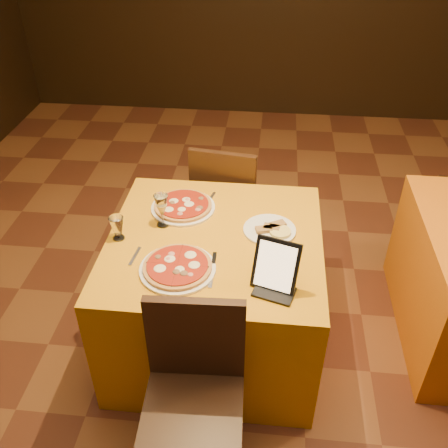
# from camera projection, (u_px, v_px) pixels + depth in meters

# --- Properties ---
(floor) EXTENTS (6.00, 7.00, 0.01)m
(floor) POSITION_uv_depth(u_px,v_px,m) (303.00, 367.00, 2.83)
(floor) COLOR #5E2D19
(floor) RESTS_ON ground
(main_table) EXTENTS (1.10, 1.10, 0.75)m
(main_table) POSITION_uv_depth(u_px,v_px,m) (215.00, 291.00, 2.78)
(main_table) COLOR orange
(main_table) RESTS_ON floor
(chair_main_near) EXTENTS (0.42, 0.42, 0.91)m
(chair_main_near) POSITION_uv_depth(u_px,v_px,m) (193.00, 410.00, 2.09)
(chair_main_near) COLOR black
(chair_main_near) RESTS_ON floor
(chair_main_far) EXTENTS (0.49, 0.49, 0.91)m
(chair_main_far) POSITION_uv_depth(u_px,v_px,m) (230.00, 199.00, 3.39)
(chair_main_far) COLOR #311B10
(chair_main_far) RESTS_ON floor
(pizza_near) EXTENTS (0.36, 0.36, 0.03)m
(pizza_near) POSITION_uv_depth(u_px,v_px,m) (178.00, 268.00, 2.35)
(pizza_near) COLOR white
(pizza_near) RESTS_ON main_table
(pizza_far) EXTENTS (0.36, 0.36, 0.03)m
(pizza_far) POSITION_uv_depth(u_px,v_px,m) (183.00, 206.00, 2.77)
(pizza_far) COLOR white
(pizza_far) RESTS_ON main_table
(cutlet_dish) EXTENTS (0.28, 0.28, 0.03)m
(cutlet_dish) POSITION_uv_depth(u_px,v_px,m) (270.00, 229.00, 2.60)
(cutlet_dish) COLOR white
(cutlet_dish) RESTS_ON main_table
(wine_glass) EXTENTS (0.10, 0.10, 0.19)m
(wine_glass) POSITION_uv_depth(u_px,v_px,m) (162.00, 210.00, 2.60)
(wine_glass) COLOR #FBE88E
(wine_glass) RESTS_ON main_table
(water_glass) EXTENTS (0.09, 0.09, 0.13)m
(water_glass) POSITION_uv_depth(u_px,v_px,m) (117.00, 228.00, 2.52)
(water_glass) COLOR white
(water_glass) RESTS_ON main_table
(tablet) EXTENTS (0.22, 0.15, 0.24)m
(tablet) POSITION_uv_depth(u_px,v_px,m) (276.00, 265.00, 2.21)
(tablet) COLOR black
(tablet) RESTS_ON main_table
(knife) EXTENTS (0.02, 0.23, 0.01)m
(knife) POSITION_uv_depth(u_px,v_px,m) (212.00, 271.00, 2.35)
(knife) COLOR #A6A7AC
(knife) RESTS_ON main_table
(fork_near) EXTENTS (0.03, 0.14, 0.01)m
(fork_near) POSITION_uv_depth(u_px,v_px,m) (135.00, 256.00, 2.44)
(fork_near) COLOR #ABACB2
(fork_near) RESTS_ON main_table
(fork_far) EXTENTS (0.05, 0.15, 0.01)m
(fork_far) POSITION_uv_depth(u_px,v_px,m) (210.00, 199.00, 2.85)
(fork_far) COLOR silver
(fork_far) RESTS_ON main_table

